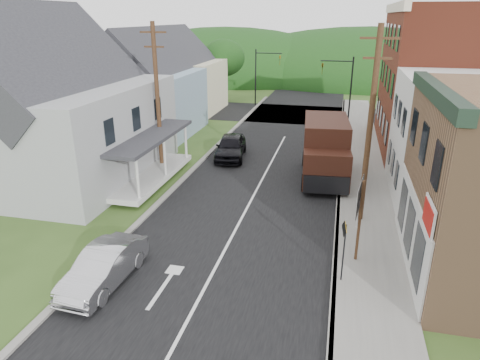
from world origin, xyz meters
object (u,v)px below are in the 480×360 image
Objects in this scene: dark_sedan at (231,147)px; warning_sign at (344,243)px; silver_sedan at (104,267)px; route_sign_cluster at (360,209)px; delivery_van at (325,150)px.

warning_sign is (7.70, -13.59, 0.90)m from dark_sedan.
silver_sedan is 15.64m from dark_sedan.
silver_sedan is at bearing -100.30° from dark_sedan.
route_sign_cluster is at bearing 24.86° from silver_sedan.
dark_sedan is 1.94× the size of warning_sign.
delivery_van is 1.94× the size of route_sign_cluster.
route_sign_cluster is 1.82m from warning_sign.
route_sign_cluster is at bearing 58.41° from warning_sign.
route_sign_cluster is 1.39× the size of warning_sign.
route_sign_cluster is (8.22, -11.97, 1.53)m from dark_sedan.
dark_sedan reaches higher than silver_sedan.
silver_sedan is 1.25× the size of route_sign_cluster.
dark_sedan is 14.60m from route_sign_cluster.
route_sign_cluster is at bearing -63.15° from dark_sedan.
delivery_van is (6.50, -2.62, 0.99)m from dark_sedan.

